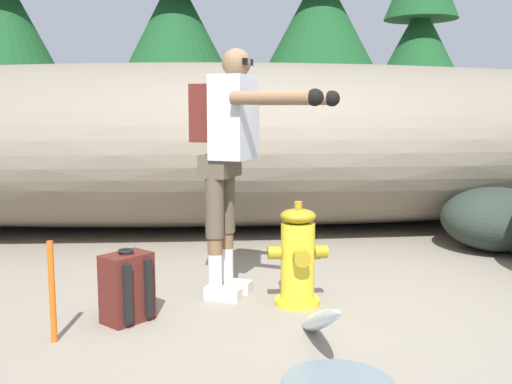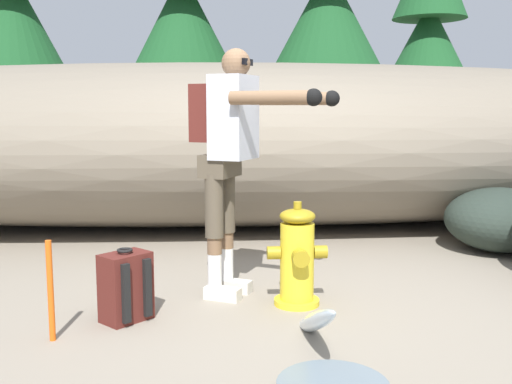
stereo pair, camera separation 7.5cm
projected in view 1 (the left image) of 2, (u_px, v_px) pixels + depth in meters
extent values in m
cube|color=gray|center=(290.00, 315.00, 3.99)|extent=(56.00, 56.00, 0.04)
ellipsoid|color=#756B5B|center=(249.00, 144.00, 7.02)|extent=(17.63, 3.20, 1.87)
cylinder|color=yellow|center=(297.00, 301.00, 4.15)|extent=(0.32, 0.32, 0.04)
cylinder|color=yellow|center=(298.00, 261.00, 4.11)|extent=(0.23, 0.23, 0.53)
ellipsoid|color=#9E8419|center=(298.00, 216.00, 4.07)|extent=(0.25, 0.25, 0.10)
cylinder|color=#9E8419|center=(298.00, 205.00, 4.06)|extent=(0.06, 0.06, 0.05)
cylinder|color=#9E8419|center=(274.00, 253.00, 4.09)|extent=(0.09, 0.09, 0.09)
cylinder|color=#9E8419|center=(321.00, 252.00, 4.12)|extent=(0.09, 0.09, 0.09)
cylinder|color=#9E8419|center=(302.00, 258.00, 3.94)|extent=(0.11, 0.09, 0.11)
ellipsoid|color=silver|center=(317.00, 321.00, 3.44)|extent=(0.10, 1.11, 0.57)
cylinder|color=slate|center=(338.00, 384.00, 2.94)|extent=(0.56, 0.56, 0.01)
cube|color=beige|center=(234.00, 286.00, 4.42)|extent=(0.28, 0.21, 0.09)
cylinder|color=white|center=(226.00, 264.00, 4.42)|extent=(0.10, 0.10, 0.24)
cylinder|color=brown|center=(226.00, 240.00, 4.40)|extent=(0.10, 0.10, 0.12)
cylinder|color=brown|center=(226.00, 202.00, 4.36)|extent=(0.13, 0.13, 0.45)
cube|color=beige|center=(223.00, 294.00, 4.24)|extent=(0.28, 0.21, 0.09)
cylinder|color=white|center=(215.00, 270.00, 4.24)|extent=(0.10, 0.10, 0.24)
cylinder|color=brown|center=(215.00, 246.00, 4.21)|extent=(0.10, 0.10, 0.12)
cylinder|color=brown|center=(214.00, 206.00, 4.17)|extent=(0.13, 0.13, 0.45)
cube|color=brown|center=(220.00, 166.00, 4.23)|extent=(0.32, 0.38, 0.16)
cube|color=#B7BCC6|center=(234.00, 117.00, 4.14)|extent=(0.38, 0.43, 0.58)
cube|color=#511E19|center=(208.00, 113.00, 4.21)|extent=(0.27, 0.32, 0.40)
sphere|color=brown|center=(236.00, 63.00, 4.08)|extent=(0.20, 0.20, 0.20)
cube|color=black|center=(248.00, 62.00, 4.05)|extent=(0.08, 0.14, 0.04)
cylinder|color=brown|center=(294.00, 99.00, 4.20)|extent=(0.56, 0.34, 0.09)
sphere|color=black|center=(332.00, 98.00, 4.10)|extent=(0.11, 0.11, 0.11)
cylinder|color=brown|center=(274.00, 98.00, 3.79)|extent=(0.56, 0.34, 0.09)
sphere|color=black|center=(315.00, 97.00, 3.69)|extent=(0.11, 0.11, 0.11)
cube|color=#511E19|center=(127.00, 288.00, 3.79)|extent=(0.35, 0.35, 0.44)
cube|color=#511E19|center=(115.00, 294.00, 3.89)|extent=(0.19, 0.19, 0.20)
torus|color=black|center=(126.00, 251.00, 3.76)|extent=(0.10, 0.10, 0.02)
cube|color=black|center=(128.00, 294.00, 3.66)|extent=(0.06, 0.06, 0.37)
cube|color=black|center=(149.00, 288.00, 3.78)|extent=(0.06, 0.06, 0.37)
ellipsoid|color=#27322B|center=(497.00, 219.00, 5.72)|extent=(1.24, 1.25, 0.61)
cylinder|color=#47331E|center=(10.00, 134.00, 13.82)|extent=(0.36, 0.36, 1.56)
cone|color=#194C23|center=(4.00, 34.00, 13.51)|extent=(2.96, 2.96, 2.96)
cylinder|color=#47331E|center=(178.00, 138.00, 12.23)|extent=(0.32, 0.32, 1.51)
cone|color=#194C23|center=(176.00, 36.00, 11.94)|extent=(2.68, 2.68, 2.56)
cylinder|color=#47331E|center=(319.00, 133.00, 12.01)|extent=(0.31, 0.31, 1.74)
cone|color=#194C23|center=(320.00, 28.00, 11.72)|extent=(2.58, 2.58, 2.37)
cylinder|color=#47331E|center=(416.00, 136.00, 15.38)|extent=(0.34, 0.34, 1.29)
cone|color=#194C23|center=(419.00, 56.00, 15.10)|extent=(2.84, 2.84, 2.73)
cylinder|color=#E55914|center=(52.00, 292.00, 3.44)|extent=(0.04, 0.04, 0.60)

